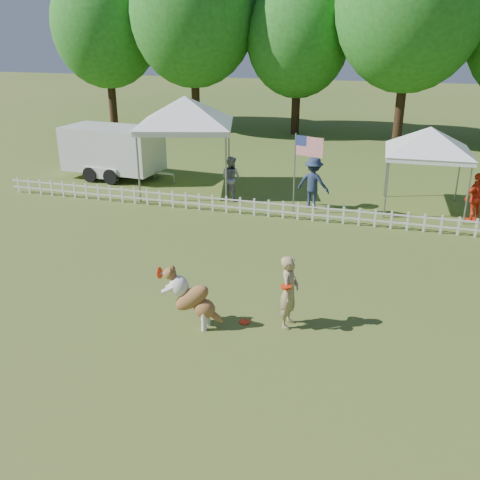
{
  "coord_description": "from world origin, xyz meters",
  "views": [
    {
      "loc": [
        3.32,
        -9.65,
        5.91
      ],
      "look_at": [
        -0.23,
        2.0,
        1.1
      ],
      "focal_mm": 40.0,
      "sensor_mm": 36.0,
      "label": 1
    }
  ],
  "objects_px": {
    "flag_pole": "(294,174)",
    "cargo_trailer": "(113,152)",
    "frisbee_on_turf": "(245,322)",
    "spectator_c": "(476,198)",
    "spectator_b": "(313,183)",
    "canopy_tent_left": "(186,145)",
    "handler": "(289,292)",
    "spectator_a": "(231,178)",
    "canopy_tent_right": "(426,170)",
    "dog": "(193,298)"
  },
  "relations": [
    {
      "from": "flag_pole",
      "to": "cargo_trailer",
      "type": "bearing_deg",
      "value": 179.3
    },
    {
      "from": "frisbee_on_turf",
      "to": "spectator_c",
      "type": "relative_size",
      "value": 0.15
    },
    {
      "from": "flag_pole",
      "to": "spectator_c",
      "type": "relative_size",
      "value": 1.69
    },
    {
      "from": "spectator_b",
      "to": "canopy_tent_left",
      "type": "bearing_deg",
      "value": 3.76
    },
    {
      "from": "handler",
      "to": "canopy_tent_left",
      "type": "relative_size",
      "value": 0.45
    },
    {
      "from": "cargo_trailer",
      "to": "spectator_b",
      "type": "xyz_separation_m",
      "value": [
        8.8,
        -1.7,
        -0.19
      ]
    },
    {
      "from": "frisbee_on_turf",
      "to": "canopy_tent_left",
      "type": "relative_size",
      "value": 0.07
    },
    {
      "from": "canopy_tent_left",
      "to": "spectator_c",
      "type": "xyz_separation_m",
      "value": [
        10.4,
        -0.69,
        -0.95
      ]
    },
    {
      "from": "canopy_tent_left",
      "to": "spectator_a",
      "type": "height_order",
      "value": "canopy_tent_left"
    },
    {
      "from": "canopy_tent_right",
      "to": "canopy_tent_left",
      "type": "bearing_deg",
      "value": 178.32
    },
    {
      "from": "handler",
      "to": "canopy_tent_left",
      "type": "xyz_separation_m",
      "value": [
        -5.98,
        9.01,
        0.97
      ]
    },
    {
      "from": "dog",
      "to": "flag_pole",
      "type": "xyz_separation_m",
      "value": [
        0.51,
        7.98,
        0.72
      ]
    },
    {
      "from": "canopy_tent_right",
      "to": "spectator_c",
      "type": "relative_size",
      "value": 1.73
    },
    {
      "from": "spectator_a",
      "to": "spectator_c",
      "type": "relative_size",
      "value": 0.99
    },
    {
      "from": "canopy_tent_right",
      "to": "spectator_a",
      "type": "relative_size",
      "value": 1.74
    },
    {
      "from": "frisbee_on_turf",
      "to": "spectator_b",
      "type": "distance_m",
      "value": 8.43
    },
    {
      "from": "cargo_trailer",
      "to": "flag_pole",
      "type": "xyz_separation_m",
      "value": [
        8.28,
        -2.54,
        0.28
      ]
    },
    {
      "from": "spectator_a",
      "to": "spectator_c",
      "type": "height_order",
      "value": "spectator_c"
    },
    {
      "from": "flag_pole",
      "to": "spectator_c",
      "type": "height_order",
      "value": "flag_pole"
    },
    {
      "from": "dog",
      "to": "spectator_c",
      "type": "xyz_separation_m",
      "value": [
        6.36,
        8.93,
        0.16
      ]
    },
    {
      "from": "canopy_tent_left",
      "to": "canopy_tent_right",
      "type": "bearing_deg",
      "value": -15.37
    },
    {
      "from": "canopy_tent_left",
      "to": "cargo_trailer",
      "type": "height_order",
      "value": "canopy_tent_left"
    },
    {
      "from": "handler",
      "to": "spectator_b",
      "type": "height_order",
      "value": "spectator_b"
    },
    {
      "from": "frisbee_on_turf",
      "to": "canopy_tent_left",
      "type": "distance_m",
      "value": 10.63
    },
    {
      "from": "spectator_a",
      "to": "cargo_trailer",
      "type": "bearing_deg",
      "value": 5.52
    },
    {
      "from": "dog",
      "to": "canopy_tent_left",
      "type": "xyz_separation_m",
      "value": [
        -4.05,
        9.62,
        1.11
      ]
    },
    {
      "from": "canopy_tent_left",
      "to": "flag_pole",
      "type": "bearing_deg",
      "value": -35.91
    },
    {
      "from": "cargo_trailer",
      "to": "spectator_a",
      "type": "height_order",
      "value": "cargo_trailer"
    },
    {
      "from": "canopy_tent_right",
      "to": "spectator_b",
      "type": "height_order",
      "value": "canopy_tent_right"
    },
    {
      "from": "handler",
      "to": "canopy_tent_right",
      "type": "height_order",
      "value": "canopy_tent_right"
    },
    {
      "from": "flag_pole",
      "to": "spectator_a",
      "type": "height_order",
      "value": "flag_pole"
    },
    {
      "from": "cargo_trailer",
      "to": "flag_pole",
      "type": "relative_size",
      "value": 1.81
    },
    {
      "from": "canopy_tent_left",
      "to": "handler",
      "type": "bearing_deg",
      "value": -72.61
    },
    {
      "from": "dog",
      "to": "canopy_tent_right",
      "type": "height_order",
      "value": "canopy_tent_right"
    },
    {
      "from": "flag_pole",
      "to": "spectator_b",
      "type": "height_order",
      "value": "flag_pole"
    },
    {
      "from": "spectator_a",
      "to": "spectator_b",
      "type": "relative_size",
      "value": 0.9
    },
    {
      "from": "flag_pole",
      "to": "spectator_a",
      "type": "bearing_deg",
      "value": 175.91
    },
    {
      "from": "canopy_tent_right",
      "to": "frisbee_on_turf",
      "type": "bearing_deg",
      "value": -114.25
    },
    {
      "from": "handler",
      "to": "spectator_a",
      "type": "height_order",
      "value": "spectator_a"
    },
    {
      "from": "spectator_c",
      "to": "flag_pole",
      "type": "bearing_deg",
      "value": -30.78
    },
    {
      "from": "dog",
      "to": "frisbee_on_turf",
      "type": "distance_m",
      "value": 1.28
    },
    {
      "from": "canopy_tent_left",
      "to": "spectator_c",
      "type": "distance_m",
      "value": 10.47
    },
    {
      "from": "canopy_tent_left",
      "to": "cargo_trailer",
      "type": "distance_m",
      "value": 3.89
    },
    {
      "from": "flag_pole",
      "to": "spectator_b",
      "type": "distance_m",
      "value": 1.1
    },
    {
      "from": "spectator_a",
      "to": "frisbee_on_turf",
      "type": "bearing_deg",
      "value": 130.73
    },
    {
      "from": "handler",
      "to": "dog",
      "type": "height_order",
      "value": "handler"
    },
    {
      "from": "dog",
      "to": "spectator_a",
      "type": "distance_m",
      "value": 9.16
    },
    {
      "from": "spectator_b",
      "to": "flag_pole",
      "type": "bearing_deg",
      "value": 71.02
    },
    {
      "from": "dog",
      "to": "frisbee_on_turf",
      "type": "bearing_deg",
      "value": 22.39
    },
    {
      "from": "flag_pole",
      "to": "canopy_tent_right",
      "type": "bearing_deg",
      "value": 38.96
    }
  ]
}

